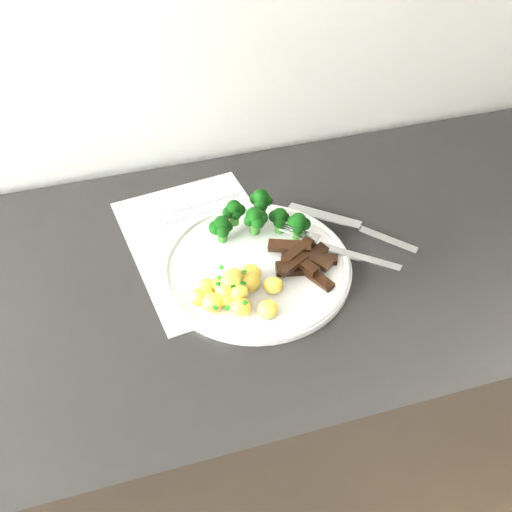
# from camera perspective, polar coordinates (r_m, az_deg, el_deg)

# --- Properties ---
(counter) EXTENTS (2.33, 0.58, 0.87)m
(counter) POSITION_cam_1_polar(r_m,az_deg,el_deg) (1.30, 4.92, -13.81)
(counter) COLOR black
(counter) RESTS_ON ground
(recipe_paper) EXTENTS (0.26, 0.34, 0.00)m
(recipe_paper) POSITION_cam_1_polar(r_m,az_deg,el_deg) (0.97, -4.86, 1.15)
(recipe_paper) COLOR silver
(recipe_paper) RESTS_ON counter
(plate) EXTENTS (0.29, 0.29, 0.02)m
(plate) POSITION_cam_1_polar(r_m,az_deg,el_deg) (0.92, -0.00, -0.97)
(plate) COLOR white
(plate) RESTS_ON counter
(broccoli) EXTENTS (0.16, 0.09, 0.06)m
(broccoli) POSITION_cam_1_polar(r_m,az_deg,el_deg) (0.95, -0.02, 3.72)
(broccoli) COLOR #2C651E
(broccoli) RESTS_ON plate
(potatoes) EXTENTS (0.14, 0.10, 0.04)m
(potatoes) POSITION_cam_1_polar(r_m,az_deg,el_deg) (0.86, -2.11, -3.23)
(potatoes) COLOR #FFE059
(potatoes) RESTS_ON plate
(beef_strips) EXTENTS (0.10, 0.11, 0.03)m
(beef_strips) POSITION_cam_1_polar(r_m,az_deg,el_deg) (0.92, 4.40, -0.31)
(beef_strips) COLOR black
(beef_strips) RESTS_ON plate
(fork) EXTENTS (0.15, 0.15, 0.02)m
(fork) POSITION_cam_1_polar(r_m,az_deg,el_deg) (0.94, 8.05, 0.53)
(fork) COLOR silver
(fork) RESTS_ON plate
(knife) EXTENTS (0.17, 0.17, 0.02)m
(knife) POSITION_cam_1_polar(r_m,az_deg,el_deg) (0.99, 10.38, 2.09)
(knife) COLOR silver
(knife) RESTS_ON plate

